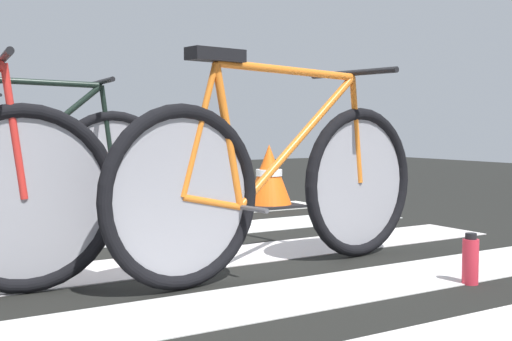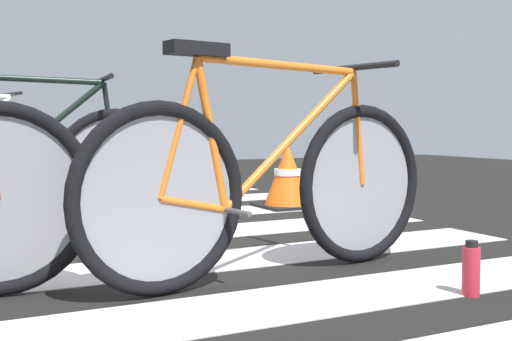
{
  "view_description": "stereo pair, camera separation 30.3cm",
  "coord_description": "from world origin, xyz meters",
  "px_view_note": "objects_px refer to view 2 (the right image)",
  "views": [
    {
      "loc": [
        -0.54,
        -3.5,
        0.65
      ],
      "look_at": [
        1.25,
        -0.59,
        0.42
      ],
      "focal_mm": 46.72,
      "sensor_mm": 36.0,
      "label": 1
    },
    {
      "loc": [
        -0.24,
        -3.5,
        0.65
      ],
      "look_at": [
        1.25,
        -0.59,
        0.42
      ],
      "focal_mm": 46.72,
      "sensor_mm": 36.0,
      "label": 2
    }
  ],
  "objects_px": {
    "bicycle_1_of_4": "(271,184)",
    "bicycle_3_of_4": "(19,170)",
    "water_bottle": "(471,270)",
    "traffic_cone": "(288,177)"
  },
  "relations": [
    {
      "from": "bicycle_1_of_4",
      "to": "bicycle_3_of_4",
      "type": "height_order",
      "value": "same"
    },
    {
      "from": "bicycle_3_of_4",
      "to": "traffic_cone",
      "type": "relative_size",
      "value": 3.56
    },
    {
      "from": "bicycle_1_of_4",
      "to": "water_bottle",
      "type": "xyz_separation_m",
      "value": [
        0.51,
        -0.6,
        -0.29
      ]
    },
    {
      "from": "water_bottle",
      "to": "traffic_cone",
      "type": "relative_size",
      "value": 0.42
    },
    {
      "from": "water_bottle",
      "to": "traffic_cone",
      "type": "bearing_deg",
      "value": 74.99
    },
    {
      "from": "bicycle_1_of_4",
      "to": "bicycle_3_of_4",
      "type": "xyz_separation_m",
      "value": [
        -0.8,
        1.36,
        0.0
      ]
    },
    {
      "from": "bicycle_3_of_4",
      "to": "water_bottle",
      "type": "height_order",
      "value": "bicycle_3_of_4"
    },
    {
      "from": "traffic_cone",
      "to": "bicycle_1_of_4",
      "type": "bearing_deg",
      "value": -121.53
    },
    {
      "from": "water_bottle",
      "to": "traffic_cone",
      "type": "xyz_separation_m",
      "value": [
        0.68,
        2.54,
        0.13
      ]
    },
    {
      "from": "traffic_cone",
      "to": "water_bottle",
      "type": "bearing_deg",
      "value": -105.01
    }
  ]
}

